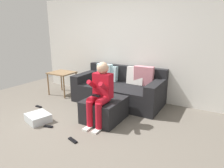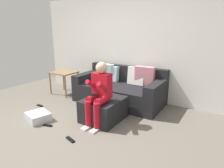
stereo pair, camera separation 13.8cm
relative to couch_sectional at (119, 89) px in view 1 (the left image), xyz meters
name	(u,v)px [view 1 (the left image)]	position (x,y,z in m)	size (l,w,h in m)	color
ground_plane	(65,130)	(-0.18, -1.68, -0.31)	(6.40, 6.40, 0.00)	#6B6359
wall_back	(122,48)	(-0.18, 0.48, 0.92)	(4.92, 0.10, 2.47)	silver
couch_sectional	(119,89)	(0.00, 0.00, 0.00)	(2.03, 0.99, 0.88)	black
ottoman	(104,109)	(0.21, -1.00, -0.10)	(0.66, 0.77, 0.42)	black
person_seated	(100,92)	(0.24, -1.19, 0.30)	(0.34, 0.57, 1.13)	red
storage_bin	(38,118)	(-0.83, -1.69, -0.24)	(0.41, 0.37, 0.15)	silver
side_table	(62,75)	(-1.58, -0.24, 0.20)	(0.61, 0.54, 0.60)	olive
remote_near_ottoman	(73,140)	(0.17, -1.89, -0.30)	(0.20, 0.06, 0.02)	black
remote_by_storage_bin	(48,126)	(-0.50, -1.76, -0.30)	(0.17, 0.05, 0.02)	black
remote_under_side_table	(39,107)	(-1.41, -1.20, -0.30)	(0.16, 0.06, 0.02)	black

